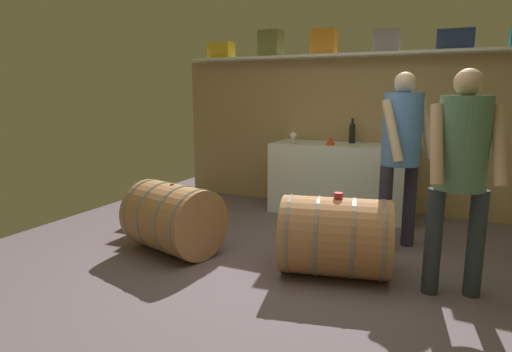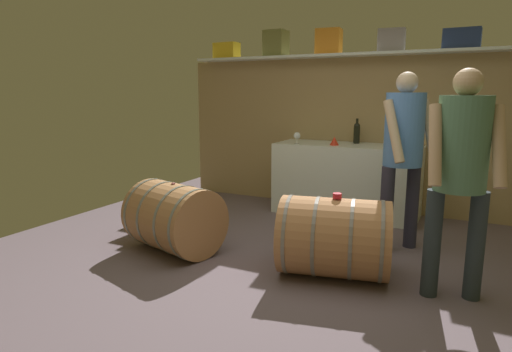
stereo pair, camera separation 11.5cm
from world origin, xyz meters
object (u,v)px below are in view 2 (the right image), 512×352
at_px(work_cabinet, 346,180).
at_px(wine_barrel_far, 174,218).
at_px(wine_glass, 297,136).
at_px(winemaker_pouring, 461,161).
at_px(red_funnel, 334,141).
at_px(toolcase_yellow, 227,51).
at_px(toolcase_olive, 276,44).
at_px(toolcase_orange, 329,42).
at_px(wine_barrel_near, 334,237).
at_px(toolcase_navy, 462,39).
at_px(visitor_tasting, 404,143).
at_px(toolcase_grey, 392,41).
at_px(tasting_cup, 337,196).
at_px(wine_bottle_dark, 357,132).

relative_size(work_cabinet, wine_barrel_far, 1.79).
relative_size(wine_glass, winemaker_pouring, 0.09).
distance_m(red_funnel, winemaker_pouring, 2.25).
distance_m(toolcase_yellow, winemaker_pouring, 3.93).
distance_m(toolcase_olive, work_cabinet, 2.02).
bearing_deg(red_funnel, toolcase_orange, 120.15).
xyz_separation_m(toolcase_orange, wine_barrel_near, (0.76, -2.14, -1.79)).
relative_size(work_cabinet, wine_barrel_near, 1.75).
bearing_deg(wine_barrel_far, toolcase_navy, 60.59).
bearing_deg(visitor_tasting, wine_glass, -78.20).
relative_size(toolcase_yellow, toolcase_grey, 1.14).
bearing_deg(tasting_cup, red_funnel, 107.32).
bearing_deg(toolcase_olive, toolcase_navy, 2.38).
height_order(tasting_cup, winemaker_pouring, winemaker_pouring).
bearing_deg(winemaker_pouring, tasting_cup, -15.39).
distance_m(toolcase_olive, wine_glass, 1.35).
distance_m(toolcase_yellow, wine_barrel_near, 3.55).
distance_m(toolcase_olive, visitor_tasting, 2.50).
relative_size(toolcase_yellow, winemaker_pouring, 0.21).
bearing_deg(toolcase_yellow, wine_bottle_dark, 1.99).
bearing_deg(toolcase_olive, work_cabinet, -10.39).
bearing_deg(wine_barrel_far, toolcase_grey, 71.78).
relative_size(toolcase_grey, visitor_tasting, 0.18).
relative_size(toolcase_navy, winemaker_pouring, 0.23).
xyz_separation_m(toolcase_navy, wine_glass, (-1.73, -0.48, -1.10)).
xyz_separation_m(toolcase_grey, toolcase_navy, (0.75, 0.00, -0.02)).
distance_m(wine_barrel_far, winemaker_pouring, 2.51).
bearing_deg(toolcase_yellow, wine_barrel_near, -39.39).
bearing_deg(red_funnel, wine_barrel_near, -73.05).
height_order(toolcase_yellow, toolcase_orange, toolcase_orange).
distance_m(wine_glass, visitor_tasting, 1.56).
bearing_deg(visitor_tasting, wine_barrel_near, 18.23).
distance_m(toolcase_grey, toolcase_navy, 0.75).
bearing_deg(wine_barrel_far, toolcase_orange, 87.17).
distance_m(wine_glass, wine_barrel_far, 1.96).
distance_m(wine_barrel_near, visitor_tasting, 1.19).
bearing_deg(toolcase_grey, toolcase_orange, 176.31).
bearing_deg(work_cabinet, red_funnel, -130.56).
xyz_separation_m(toolcase_yellow, wine_glass, (1.26, -0.48, -1.10)).
bearing_deg(work_cabinet, wine_glass, -157.82).
bearing_deg(work_cabinet, toolcase_navy, 11.84).
bearing_deg(toolcase_navy, red_funnel, -160.99).
distance_m(toolcase_navy, wine_glass, 2.11).
relative_size(toolcase_orange, winemaker_pouring, 0.19).
bearing_deg(wine_barrel_far, winemaker_pouring, 18.73).
xyz_separation_m(toolcase_grey, wine_glass, (-0.98, -0.48, -1.12)).
height_order(toolcase_olive, toolcase_navy, toolcase_olive).
bearing_deg(work_cabinet, toolcase_grey, 30.70).
bearing_deg(toolcase_grey, wine_glass, -157.80).
xyz_separation_m(toolcase_olive, red_funnel, (0.95, -0.39, -1.21)).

